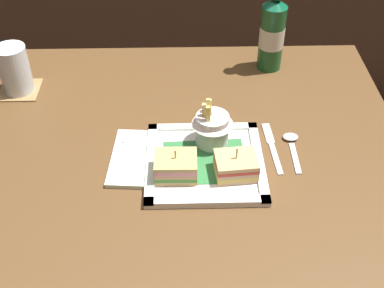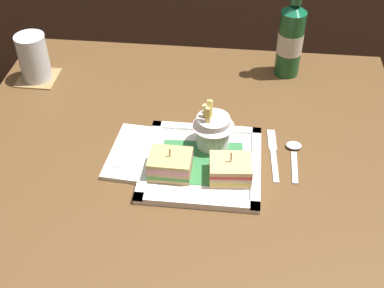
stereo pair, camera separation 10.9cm
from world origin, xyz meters
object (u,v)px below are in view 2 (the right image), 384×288
dining_table (183,185)px  fries_cup (213,126)px  sandwich_half_left (170,164)px  fork (126,143)px  sandwich_half_right (230,169)px  square_plate (202,164)px  spoon (294,151)px  beer_bottle (291,37)px  knife (273,152)px  water_glass (34,60)px

dining_table → fries_cup: (0.06, 0.01, 0.17)m
fries_cup → sandwich_half_left: bearing=-128.5°
sandwich_half_left → fork: size_ratio=0.64×
fries_cup → fork: fries_cup is taller
sandwich_half_right → fries_cup: size_ratio=0.78×
sandwich_half_right → square_plate: bearing=148.7°
sandwich_half_right → spoon: bearing=36.8°
sandwich_half_left → fork: (-0.11, 0.08, -0.02)m
beer_bottle → knife: beer_bottle is taller
dining_table → knife: bearing=3.4°
dining_table → sandwich_half_right: size_ratio=11.15×
sandwich_half_right → beer_bottle: 0.45m
water_glass → fries_cup: bearing=-25.5°
square_plate → water_glass: size_ratio=2.06×
sandwich_half_right → fork: 0.25m
beer_bottle → knife: bearing=-96.5°
sandwich_half_right → fries_cup: bearing=113.9°
fries_cup → beer_bottle: 0.37m
sandwich_half_left → water_glass: (-0.40, 0.33, 0.02)m
sandwich_half_right → water_glass: bearing=147.9°
water_glass → spoon: size_ratio=0.94×
sandwich_half_left → sandwich_half_right: size_ratio=0.97×
sandwich_half_right → fries_cup: 0.11m
square_plate → water_glass: water_glass is taller
sandwich_half_right → fries_cup: fries_cup is taller
knife → sandwich_half_right: bearing=-133.3°
dining_table → fries_cup: fries_cup is taller
spoon → beer_bottle: bearing=91.3°
sandwich_half_right → knife: size_ratio=0.52×
dining_table → water_glass: water_glass is taller
sandwich_half_left → water_glass: size_ratio=0.72×
sandwich_half_left → sandwich_half_right: (0.12, 0.00, -0.00)m
dining_table → spoon: size_ratio=7.75×
water_glass → dining_table: bearing=-30.4°
fries_cup → fork: size_ratio=0.85×
beer_bottle → fork: bearing=-136.4°
dining_table → fork: bearing=-178.2°
water_glass → fork: size_ratio=0.89×
sandwich_half_right → spoon: sandwich_half_right is taller
water_glass → knife: bearing=-20.7°
fork → sandwich_half_right: bearing=-19.1°
spoon → sandwich_half_left: bearing=-158.6°
square_plate → beer_bottle: bearing=63.9°
square_plate → water_glass: 0.55m
dining_table → fork: fork is taller
beer_bottle → fork: beer_bottle is taller
spoon → fork: bearing=-176.7°
square_plate → fries_cup: fries_cup is taller
dining_table → spoon: 0.27m
sandwich_half_left → beer_bottle: (0.25, 0.43, 0.07)m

